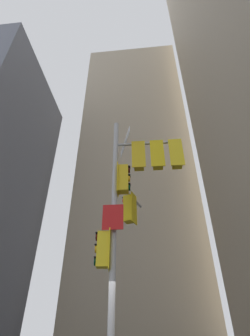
# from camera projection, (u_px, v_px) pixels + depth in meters

# --- Properties ---
(building_mid_block) EXTENTS (13.99, 13.99, 41.70)m
(building_mid_block) POSITION_uv_depth(u_px,v_px,m) (137.00, 174.00, 36.48)
(building_mid_block) COLOR tan
(building_mid_block) RESTS_ON ground
(signal_pole_assembly) EXTENTS (2.95, 2.94, 8.30)m
(signal_pole_assembly) POSITION_uv_depth(u_px,v_px,m) (133.00, 192.00, 8.28)
(signal_pole_assembly) COLOR #B2B2B5
(signal_pole_assembly) RESTS_ON ground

